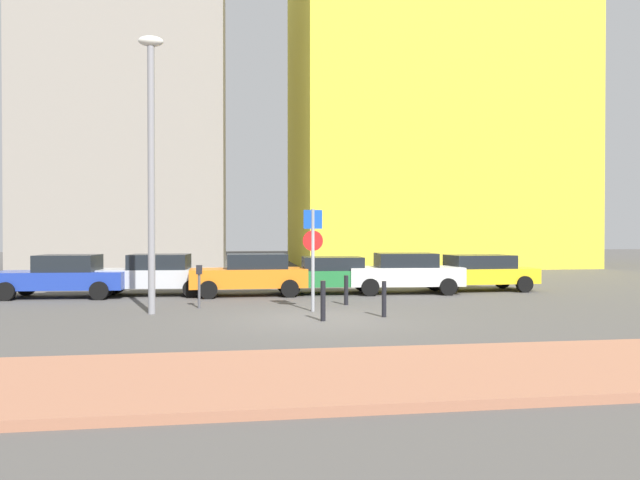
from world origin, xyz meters
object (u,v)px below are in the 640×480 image
parked_car_yellow (478,272)px  parking_sign_post (313,247)px  street_lamp (151,153)px  traffic_bollard_near (323,301)px  parked_car_green (329,274)px  traffic_bollard_mid (384,299)px  traffic_bollard_far (346,290)px  parked_car_silver (155,274)px  parked_car_orange (251,274)px  parking_meter (199,280)px  parked_car_white (404,272)px  parked_car_blue (63,276)px

parked_car_yellow → parking_sign_post: parking_sign_post is taller
street_lamp → traffic_bollard_near: bearing=-23.7°
parked_car_green → traffic_bollard_mid: (0.49, -6.30, -0.25)m
traffic_bollard_far → parked_car_silver: bearing=149.1°
parked_car_green → traffic_bollard_far: (-0.02, -3.49, -0.27)m
parked_car_green → parked_car_orange: bearing=-175.0°
parked_car_silver → parking_sign_post: 7.46m
parking_meter → traffic_bollard_far: (4.62, 0.13, -0.39)m
traffic_bollard_far → parked_car_white: bearing=48.1°
parking_meter → traffic_bollard_near: size_ratio=1.25×
parked_car_blue → traffic_bollard_near: parked_car_blue is taller
parked_car_green → parked_car_white: parked_car_white is taller
parked_car_yellow → parked_car_silver: bearing=179.2°
parking_sign_post → traffic_bollard_near: parking_sign_post is taller
parked_car_orange → traffic_bollard_far: 4.39m
parked_car_green → traffic_bollard_far: 3.50m
parking_meter → traffic_bollard_far: 4.63m
street_lamp → parked_car_silver: bearing=96.5°
parking_sign_post → traffic_bollard_near: (0.01, -1.91, -1.37)m
parked_car_silver → traffic_bollard_near: bearing=-53.9°
parked_car_orange → parked_car_yellow: size_ratio=0.93×
parked_car_blue → parked_car_silver: parked_car_blue is taller
parked_car_blue → parking_sign_post: (8.31, -4.90, 1.12)m
traffic_bollard_mid → parked_car_green: bearing=94.5°
street_lamp → traffic_bollard_far: street_lamp is taller
parked_car_white → traffic_bollard_near: parked_car_white is taller
parked_car_green → parked_car_yellow: 6.04m
parked_car_orange → parked_car_yellow: 9.02m
parked_car_blue → parked_car_green: (9.60, -0.04, -0.03)m
parked_car_silver → street_lamp: street_lamp is taller
traffic_bollard_mid → traffic_bollard_far: traffic_bollard_mid is taller
parked_car_green → traffic_bollard_near: 6.89m
parking_meter → street_lamp: size_ratio=0.17×
parked_car_orange → traffic_bollard_near: parked_car_orange is taller
parked_car_silver → parked_car_white: size_ratio=1.05×
parked_car_yellow → parking_meter: size_ratio=3.44×
parked_car_green → traffic_bollard_mid: size_ratio=4.40×
parked_car_orange → parked_car_yellow: bearing=2.9°
street_lamp → parked_car_white: bearing=27.0°
parked_car_silver → parked_car_yellow: 12.52m
traffic_bollard_far → parking_meter: bearing=-178.4°
parking_meter → traffic_bollard_mid: bearing=-27.6°
parking_meter → traffic_bollard_mid: size_ratio=1.34×
parking_meter → parked_car_green: bearing=38.0°
parked_car_blue → parked_car_silver: 3.14m
parking_meter → traffic_bollard_far: parking_meter is taller
traffic_bollard_near → parked_car_yellow: bearing=43.6°
parked_car_orange → parking_meter: parked_car_orange is taller
parked_car_orange → parked_car_green: 2.99m
traffic_bollard_far → parked_car_yellow: bearing=31.3°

